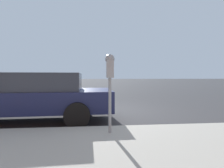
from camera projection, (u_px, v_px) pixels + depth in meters
ground_plane at (107, 112)px, 6.18m from camera, size 220.00×220.00×0.00m
parking_meter at (110, 73)px, 3.45m from camera, size 0.21×0.19×1.56m
car_navy at (27, 95)px, 4.93m from camera, size 2.13×4.95×1.37m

